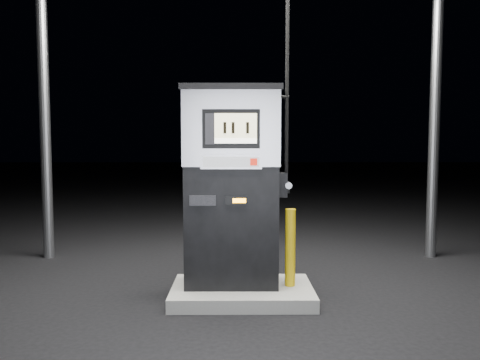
{
  "coord_description": "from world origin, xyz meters",
  "views": [
    {
      "loc": [
        -0.07,
        -5.23,
        1.77
      ],
      "look_at": [
        -0.02,
        0.0,
        1.37
      ],
      "focal_mm": 35.0,
      "sensor_mm": 36.0,
      "label": 1
    }
  ],
  "objects": [
    {
      "name": "bollard_left",
      "position": [
        -0.58,
        -0.11,
        0.6
      ],
      "size": [
        0.13,
        0.13,
        0.9
      ],
      "primitive_type": "cylinder",
      "rotation": [
        0.0,
        0.0,
        0.1
      ],
      "color": "gold",
      "rests_on": "pump_island"
    },
    {
      "name": "ground",
      "position": [
        0.0,
        0.0,
        0.0
      ],
      "size": [
        80.0,
        80.0,
        0.0
      ],
      "primitive_type": "plane",
      "color": "black",
      "rests_on": "ground"
    },
    {
      "name": "pump_island",
      "position": [
        0.0,
        0.0,
        0.07
      ],
      "size": [
        1.6,
        1.0,
        0.15
      ],
      "primitive_type": "cube",
      "color": "slate",
      "rests_on": "ground"
    },
    {
      "name": "fuel_dispenser",
      "position": [
        -0.12,
        0.1,
        1.31
      ],
      "size": [
        1.24,
        0.68,
        4.7
      ],
      "rotation": [
        0.0,
        0.0,
        -0.01
      ],
      "color": "black",
      "rests_on": "pump_island"
    },
    {
      "name": "bollard_right",
      "position": [
        0.55,
        0.02,
        0.59
      ],
      "size": [
        0.14,
        0.14,
        0.89
      ],
      "primitive_type": "cylinder",
      "rotation": [
        0.0,
        0.0,
        0.19
      ],
      "color": "gold",
      "rests_on": "pump_island"
    }
  ]
}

